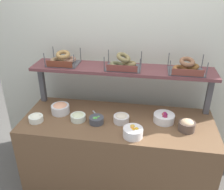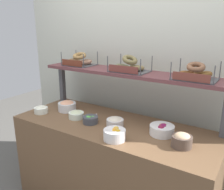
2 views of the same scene
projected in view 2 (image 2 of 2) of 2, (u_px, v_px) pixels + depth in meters
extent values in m
cube|color=beige|center=(142.00, 75.00, 2.45)|extent=(3.01, 0.06, 2.40)
cube|color=brown|center=(113.00, 167.00, 2.23)|extent=(1.81, 0.70, 0.85)
cube|color=#4C4C51|center=(62.00, 84.00, 2.71)|extent=(0.05, 0.05, 0.40)
cube|color=brown|center=(129.00, 73.00, 2.21)|extent=(1.77, 0.32, 0.03)
cylinder|color=silver|center=(115.00, 123.00, 2.06)|extent=(0.15, 0.15, 0.07)
ellipsoid|color=beige|center=(115.00, 120.00, 2.05)|extent=(0.11, 0.11, 0.05)
cylinder|color=brown|center=(182.00, 141.00, 1.72)|extent=(0.15, 0.15, 0.08)
ellipsoid|color=#D5AD84|center=(182.00, 137.00, 1.71)|extent=(0.11, 0.11, 0.06)
cylinder|color=silver|center=(67.00, 107.00, 2.44)|extent=(0.18, 0.18, 0.08)
ellipsoid|color=#F2AA82|center=(67.00, 103.00, 2.43)|extent=(0.14, 0.14, 0.06)
cylinder|color=#42464F|center=(90.00, 120.00, 2.13)|extent=(0.14, 0.14, 0.06)
sphere|color=green|center=(89.00, 118.00, 2.12)|extent=(0.04, 0.04, 0.04)
sphere|color=#4FAC4A|center=(88.00, 118.00, 2.12)|extent=(0.04, 0.04, 0.04)
sphere|color=#56B150|center=(93.00, 117.00, 2.13)|extent=(0.03, 0.03, 0.03)
sphere|color=green|center=(89.00, 118.00, 2.11)|extent=(0.03, 0.03, 0.03)
cylinder|color=white|center=(41.00, 110.00, 2.38)|extent=(0.13, 0.13, 0.06)
ellipsoid|color=white|center=(41.00, 108.00, 2.37)|extent=(0.10, 0.10, 0.04)
cylinder|color=white|center=(162.00, 130.00, 1.91)|extent=(0.19, 0.19, 0.08)
sphere|color=#99284F|center=(164.00, 126.00, 1.93)|extent=(0.04, 0.04, 0.04)
sphere|color=maroon|center=(161.00, 129.00, 1.87)|extent=(0.05, 0.05, 0.05)
sphere|color=#A54144|center=(162.00, 127.00, 1.91)|extent=(0.05, 0.05, 0.05)
sphere|color=maroon|center=(163.00, 127.00, 1.91)|extent=(0.04, 0.04, 0.04)
sphere|color=#851B50|center=(163.00, 127.00, 1.90)|extent=(0.06, 0.06, 0.06)
cylinder|color=white|center=(115.00, 135.00, 1.82)|extent=(0.17, 0.17, 0.08)
sphere|color=orange|center=(115.00, 130.00, 1.83)|extent=(0.04, 0.04, 0.04)
sphere|color=orange|center=(114.00, 130.00, 1.83)|extent=(0.03, 0.03, 0.03)
sphere|color=gold|center=(116.00, 129.00, 1.85)|extent=(0.05, 0.05, 0.05)
sphere|color=orange|center=(114.00, 132.00, 1.81)|extent=(0.04, 0.04, 0.04)
sphere|color=gold|center=(118.00, 132.00, 1.80)|extent=(0.05, 0.05, 0.05)
cylinder|color=white|center=(76.00, 115.00, 2.25)|extent=(0.14, 0.14, 0.06)
ellipsoid|color=beige|center=(76.00, 113.00, 2.24)|extent=(0.11, 0.11, 0.04)
cube|color=#B7B7BC|center=(96.00, 116.00, 2.28)|extent=(0.09, 0.12, 0.01)
ellipsoid|color=#B7B7BC|center=(96.00, 120.00, 2.19)|extent=(0.04, 0.03, 0.01)
cube|color=#4C4C51|center=(80.00, 65.00, 2.52)|extent=(0.30, 0.24, 0.01)
cylinder|color=#4C4C51|center=(61.00, 59.00, 2.48)|extent=(0.01, 0.01, 0.14)
cylinder|color=#4C4C51|center=(83.00, 61.00, 2.33)|extent=(0.01, 0.01, 0.14)
cylinder|color=#4C4C51|center=(76.00, 56.00, 2.67)|extent=(0.01, 0.01, 0.14)
cylinder|color=#4C4C51|center=(98.00, 58.00, 2.52)|extent=(0.01, 0.01, 0.14)
cube|color=brown|center=(72.00, 63.00, 2.41)|extent=(0.26, 0.01, 0.06)
torus|color=#917553|center=(74.00, 62.00, 2.51)|extent=(0.19, 0.19, 0.06)
torus|color=#986D56|center=(85.00, 62.00, 2.52)|extent=(0.20, 0.20, 0.05)
torus|color=#A17A46|center=(79.00, 56.00, 2.49)|extent=(0.16, 0.17, 0.08)
cube|color=#4C4C51|center=(130.00, 71.00, 2.19)|extent=(0.34, 0.24, 0.01)
cylinder|color=#4C4C51|center=(108.00, 64.00, 2.16)|extent=(0.01, 0.01, 0.14)
cylinder|color=#4C4C51|center=(140.00, 68.00, 1.99)|extent=(0.01, 0.01, 0.14)
cylinder|color=#4C4C51|center=(121.00, 61.00, 2.35)|extent=(0.01, 0.01, 0.14)
cylinder|color=#4C4C51|center=(152.00, 64.00, 2.17)|extent=(0.01, 0.01, 0.14)
cube|color=brown|center=(123.00, 69.00, 2.08)|extent=(0.29, 0.01, 0.06)
torus|color=#6B6A47|center=(122.00, 67.00, 2.18)|extent=(0.15, 0.15, 0.06)
torus|color=olive|center=(137.00, 68.00, 2.18)|extent=(0.17, 0.17, 0.05)
torus|color=olive|center=(130.00, 60.00, 2.16)|extent=(0.19, 0.19, 0.09)
cube|color=#4C4C51|center=(195.00, 79.00, 1.87)|extent=(0.32, 0.24, 0.01)
cylinder|color=#4C4C51|center=(171.00, 71.00, 1.84)|extent=(0.01, 0.01, 0.14)
cylinder|color=#4C4C51|center=(214.00, 76.00, 1.68)|extent=(0.01, 0.01, 0.14)
cylinder|color=#4C4C51|center=(180.00, 67.00, 2.03)|extent=(0.01, 0.01, 0.14)
cylinder|color=#4C4C51|center=(220.00, 70.00, 1.87)|extent=(0.01, 0.01, 0.14)
cube|color=brown|center=(191.00, 77.00, 1.77)|extent=(0.28, 0.01, 0.06)
torus|color=brown|center=(187.00, 75.00, 1.87)|extent=(0.19, 0.19, 0.05)
torus|color=brown|center=(203.00, 75.00, 1.87)|extent=(0.17, 0.17, 0.06)
torus|color=brown|center=(196.00, 67.00, 1.85)|extent=(0.17, 0.17, 0.08)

